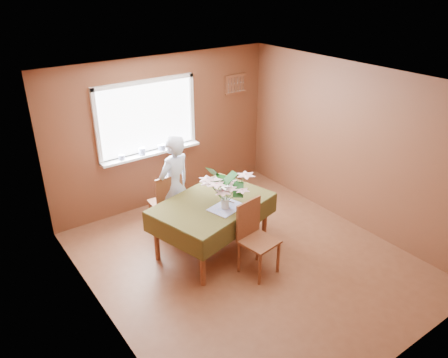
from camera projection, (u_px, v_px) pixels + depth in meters
floor at (247, 260)px, 6.12m from camera, size 4.50×4.50×0.00m
ceiling at (252, 83)px, 5.03m from camera, size 4.50×4.50×0.00m
wall_back at (164, 132)px, 7.22m from camera, size 4.00×0.00×4.00m
wall_front at (405, 269)px, 3.93m from camera, size 4.00×0.00×4.00m
wall_left at (99, 229)px, 4.52m from camera, size 0.00×4.50×4.50m
wall_right at (352, 147)px, 6.63m from camera, size 0.00×4.50×4.50m
window_assembly at (149, 130)px, 6.98m from camera, size 1.72×0.20×1.22m
spoon_rack at (235, 84)px, 7.70m from camera, size 0.44×0.05×0.33m
dining_table at (212, 208)px, 6.07m from camera, size 1.83×1.46×0.78m
chair_far at (167, 201)px, 6.55m from camera, size 0.46×0.46×0.99m
chair_near at (254, 235)px, 5.71m from camera, size 0.49×0.49×1.01m
seated_woman at (175, 186)px, 6.45m from camera, size 0.66×0.52×1.58m
flower_bouquet at (225, 187)px, 5.74m from camera, size 0.58×0.58×0.50m
side_plate at (230, 187)px, 6.42m from camera, size 0.35×0.35×0.01m
table_knife at (228, 201)px, 6.04m from camera, size 0.09×0.20×0.00m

